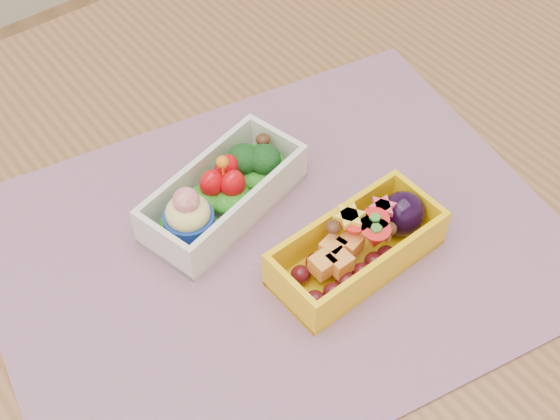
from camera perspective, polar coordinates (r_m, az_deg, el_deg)
table at (r=0.79m, az=0.67°, el=-5.12°), size 1.20×0.80×0.75m
placemat at (r=0.68m, az=-0.24°, el=-2.65°), size 0.54×0.45×0.00m
bento_white at (r=0.70m, az=-4.18°, el=1.21°), size 0.17×0.10×0.06m
bento_yellow at (r=0.66m, az=5.85°, el=-2.58°), size 0.15×0.07×0.05m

